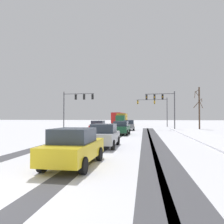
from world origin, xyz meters
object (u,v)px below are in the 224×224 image
Objects in this scene: traffic_signal_near_right at (163,102)px; traffic_signal_near_left at (76,102)px; car_red_second at (98,127)px; car_yellow_cab_fifth at (74,147)px; traffic_signal_far_right at (156,106)px; bare_tree_sidewalk_far at (199,107)px; car_dark_green_third at (121,128)px; box_truck_delivery at (122,119)px; car_silver_fourth at (104,135)px; bus_oncoming at (119,118)px; car_grey_lead at (129,125)px.

traffic_signal_near_left is at bearing -171.86° from traffic_signal_near_right.
car_yellow_cab_fifth is (3.23, -19.85, 0.00)m from car_red_second.
traffic_signal_far_right is 12.19m from bare_tree_sidewalk_far.
car_dark_green_third is at bearing -115.99° from traffic_signal_near_right.
car_yellow_cab_fifth is 33.22m from bare_tree_sidewalk_far.
box_truck_delivery is (6.02, 18.19, -3.14)m from traffic_signal_near_left.
bare_tree_sidewalk_far is at bearing -55.48° from traffic_signal_far_right.
car_red_second is 20.11m from car_yellow_cab_fifth.
car_dark_green_third is (-5.84, -11.97, -3.94)m from traffic_signal_near_right.
traffic_signal_near_left is 1.56× the size of car_dark_green_third.
car_red_second is 14.31m from car_silver_fourth.
car_silver_fourth is 47.69m from bus_oncoming.
traffic_signal_near_left is 1.55× the size of car_grey_lead.
car_red_second is 0.37× the size of bus_oncoming.
traffic_signal_far_right is 16.05m from car_grey_lead.
car_grey_lead is at bearing 88.63° from car_dark_green_third.
car_grey_lead is at bearing -80.68° from box_truck_delivery.
car_grey_lead is 0.56× the size of box_truck_delivery.
car_yellow_cab_fifth is 0.56× the size of bare_tree_sidewalk_far.
traffic_signal_near_left is 0.59× the size of bus_oncoming.
traffic_signal_near_right reaches higher than car_dark_green_third.
bare_tree_sidewalk_far reaches higher than car_silver_fourth.
traffic_signal_near_left is 22.67m from car_silver_fourth.
car_yellow_cab_fifth is (-6.12, -28.57, -3.94)m from traffic_signal_near_right.
car_silver_fourth is 0.99× the size of car_yellow_cab_fifth.
bare_tree_sidewalk_far is at bearing 63.42° from car_silver_fourth.
car_grey_lead is (-5.61, -2.64, -3.94)m from traffic_signal_near_right.
car_red_second is at bearing -88.10° from bus_oncoming.
traffic_signal_near_right is at bearing -67.17° from bus_oncoming.
traffic_signal_far_right is 35.31m from car_silver_fourth.
car_silver_fourth is 5.96m from car_yellow_cab_fifth.
box_truck_delivery is at bearing 88.47° from car_red_second.
bus_oncoming is (-9.99, 12.79, -2.69)m from traffic_signal_far_right.
traffic_signal_near_right is 1.58× the size of car_silver_fourth.
bare_tree_sidewalk_far reaches higher than traffic_signal_far_right.
traffic_signal_near_right is at bearing 25.19° from car_grey_lead.
traffic_signal_near_right is 23.70m from car_silver_fourth.
car_silver_fourth is at bearing -104.65° from traffic_signal_near_right.
box_truck_delivery is at bearing 71.68° from traffic_signal_near_left.
traffic_signal_near_left is 1.58× the size of car_red_second.
bus_oncoming is at bearing 128.01° from traffic_signal_far_right.
car_yellow_cab_fifth is at bearing -91.11° from car_grey_lead.
car_silver_fourth is 0.56× the size of bare_tree_sidewalk_far.
bus_oncoming is (-4.63, 36.82, 1.18)m from car_dark_green_third.
bare_tree_sidewalk_far reaches higher than traffic_signal_near_right.
traffic_signal_far_right is 0.94× the size of box_truck_delivery.
car_dark_green_third is 0.56× the size of bare_tree_sidewalk_far.
bus_oncoming is (-4.85, 27.49, 1.18)m from car_grey_lead.
car_dark_green_third is 18.88m from bare_tree_sidewalk_far.
box_truck_delivery is (-2.57, 44.66, 0.82)m from car_yellow_cab_fifth.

